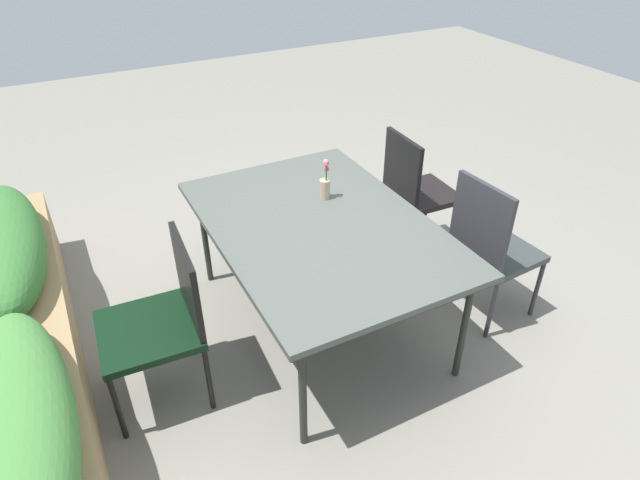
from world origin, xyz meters
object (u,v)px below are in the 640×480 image
(flower_vase, at_px, (325,184))
(chair_near_left, at_px, (490,244))
(dining_table, at_px, (320,230))
(chair_far_side, at_px, (163,316))
(chair_near_right, at_px, (415,188))
(planter_box, at_px, (24,345))

(flower_vase, bearing_deg, chair_near_left, -128.98)
(dining_table, height_order, chair_near_left, chair_near_left)
(chair_far_side, bearing_deg, flower_vase, -69.55)
(dining_table, height_order, chair_near_right, chair_near_right)
(dining_table, xyz_separation_m, chair_near_left, (-0.38, -0.94, -0.16))
(chair_far_side, distance_m, flower_vase, 1.19)
(chair_far_side, xyz_separation_m, flower_vase, (0.34, -1.10, 0.31))
(chair_far_side, relative_size, flower_vase, 3.55)
(chair_near_right, height_order, chair_near_left, chair_near_left)
(chair_near_left, height_order, chair_far_side, chair_near_left)
(chair_near_left, bearing_deg, chair_far_side, -102.19)
(chair_near_left, height_order, flower_vase, flower_vase)
(chair_near_right, bearing_deg, flower_vase, -77.95)
(chair_near_right, height_order, chair_far_side, chair_near_right)
(chair_near_right, height_order, planter_box, chair_near_right)
(chair_far_side, bearing_deg, planter_box, 69.78)
(chair_far_side, distance_m, planter_box, 0.74)
(flower_vase, bearing_deg, dining_table, 146.59)
(planter_box, bearing_deg, dining_table, -96.76)
(chair_near_right, xyz_separation_m, planter_box, (-0.19, 2.54, -0.18))
(flower_vase, bearing_deg, chair_near_right, -80.14)
(chair_near_right, bearing_deg, chair_far_side, -73.58)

